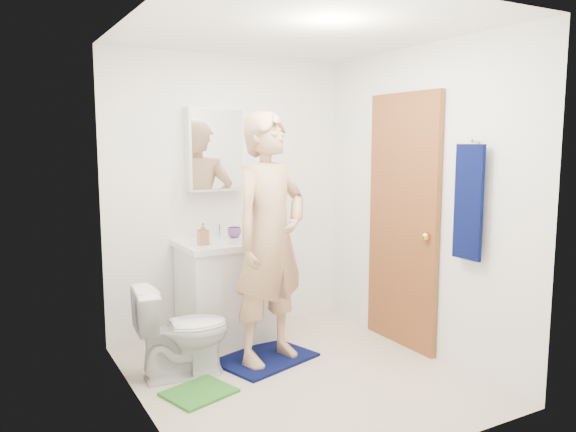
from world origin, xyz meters
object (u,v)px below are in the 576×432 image
(toilet, at_px, (183,330))
(toothbrush_cup, at_px, (234,233))
(medicine_cabinet, at_px, (215,149))
(soap_dispenser, at_px, (203,234))
(towel, at_px, (469,202))
(vanity_cabinet, at_px, (228,293))
(man, at_px, (270,239))

(toilet, bearing_deg, toothbrush_cup, -42.50)
(medicine_cabinet, bearing_deg, soap_dispenser, -128.31)
(medicine_cabinet, height_order, toilet, medicine_cabinet)
(toilet, height_order, soap_dispenser, soap_dispenser)
(medicine_cabinet, height_order, towel, medicine_cabinet)
(toilet, distance_m, toothbrush_cup, 1.07)
(vanity_cabinet, distance_m, toilet, 0.78)
(toilet, bearing_deg, vanity_cabinet, -42.33)
(toilet, distance_m, soap_dispenser, 0.82)
(vanity_cabinet, distance_m, man, 0.82)
(towel, distance_m, toilet, 2.20)
(vanity_cabinet, xyz_separation_m, toothbrush_cup, (0.11, 0.09, 0.50))
(vanity_cabinet, height_order, toothbrush_cup, toothbrush_cup)
(medicine_cabinet, xyz_separation_m, toilet, (-0.57, -0.75, -1.26))
(vanity_cabinet, bearing_deg, toothbrush_cup, 41.30)
(towel, bearing_deg, toilet, 151.19)
(medicine_cabinet, xyz_separation_m, man, (0.09, -0.83, -0.65))
(medicine_cabinet, distance_m, soap_dispenser, 0.76)
(towel, xyz_separation_m, toilet, (-1.75, 0.96, -0.91))
(medicine_cabinet, height_order, soap_dispenser, medicine_cabinet)
(vanity_cabinet, distance_m, toothbrush_cup, 0.52)
(toilet, xyz_separation_m, man, (0.66, -0.08, 0.62))
(medicine_cabinet, relative_size, towel, 0.87)
(toilet, bearing_deg, soap_dispenser, -31.55)
(vanity_cabinet, xyz_separation_m, towel, (1.18, -1.48, 0.85))
(towel, distance_m, soap_dispenser, 2.02)
(toothbrush_cup, bearing_deg, towel, -55.77)
(medicine_cabinet, bearing_deg, vanity_cabinet, -90.00)
(medicine_cabinet, bearing_deg, towel, -55.39)
(soap_dispenser, bearing_deg, man, -58.15)
(vanity_cabinet, bearing_deg, medicine_cabinet, 90.00)
(toothbrush_cup, xyz_separation_m, man, (-0.02, -0.69, 0.06))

